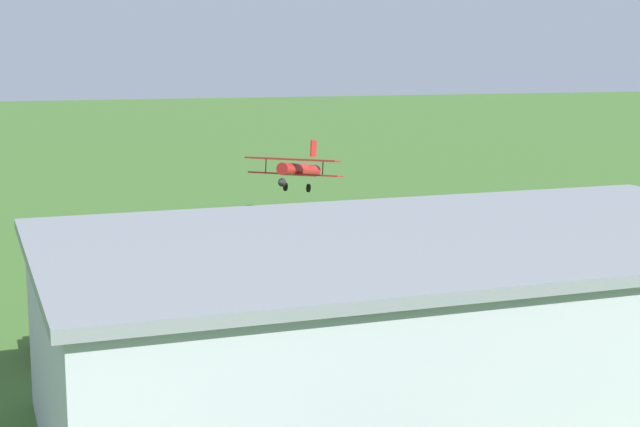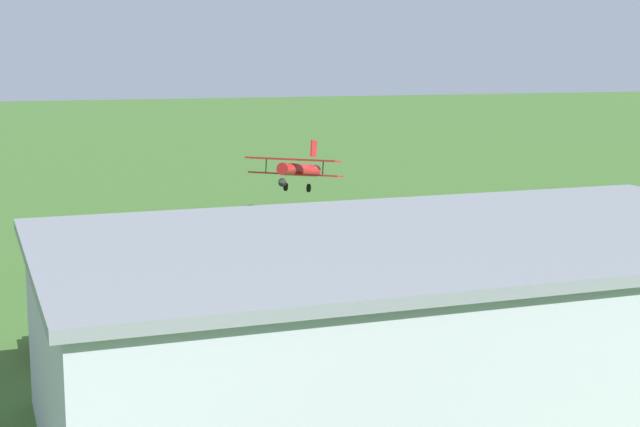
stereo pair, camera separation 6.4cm
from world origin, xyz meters
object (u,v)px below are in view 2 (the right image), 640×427
(car_red, at_px, (63,334))
(person_beside_truck, at_px, (92,301))
(person_by_parked_cars, at_px, (325,295))
(car_green, at_px, (534,294))
(person_at_fence_line, at_px, (255,290))
(person_watching_takeoff, at_px, (452,283))
(person_crossing_taxiway, at_px, (369,286))
(biplane, at_px, (298,169))
(hangar, at_px, (440,330))

(car_red, bearing_deg, person_beside_truck, -108.94)
(person_beside_truck, relative_size, person_by_parked_cars, 1.10)
(car_green, height_order, car_red, car_green)
(person_at_fence_line, xyz_separation_m, person_beside_truck, (8.06, -0.25, 0.05))
(car_green, xyz_separation_m, person_by_parked_cars, (9.84, -3.32, -0.07))
(person_beside_truck, distance_m, person_watching_takeoff, 18.38)
(person_at_fence_line, relative_size, person_beside_truck, 0.95)
(person_crossing_taxiway, height_order, person_watching_takeoff, person_crossing_taxiway)
(biplane, height_order, person_at_fence_line, biplane)
(car_red, xyz_separation_m, person_crossing_taxiway, (-15.64, -3.92, -0.03))
(car_red, relative_size, person_at_fence_line, 2.53)
(biplane, bearing_deg, car_green, 96.10)
(car_red, xyz_separation_m, person_by_parked_cars, (-12.87, -2.82, -0.03))
(hangar, distance_m, person_at_fence_line, 17.88)
(person_at_fence_line, height_order, person_watching_takeoff, person_at_fence_line)
(person_at_fence_line, relative_size, person_crossing_taxiway, 1.05)
(person_at_fence_line, bearing_deg, hangar, 95.57)
(car_red, bearing_deg, car_green, 178.74)
(hangar, relative_size, person_by_parked_cars, 16.90)
(person_at_fence_line, xyz_separation_m, person_watching_takeoff, (-10.21, 1.70, -0.04))
(car_green, height_order, person_by_parked_cars, car_green)
(person_crossing_taxiway, bearing_deg, hangar, 76.16)
(biplane, height_order, car_green, biplane)
(hangar, distance_m, car_green, 16.80)
(biplane, height_order, person_crossing_taxiway, biplane)
(hangar, xyz_separation_m, person_by_parked_cars, (-1.35, -15.58, -2.65))
(person_at_fence_line, height_order, person_crossing_taxiway, person_at_fence_line)
(hangar, bearing_deg, car_green, -132.36)
(person_by_parked_cars, bearing_deg, person_at_fence_line, -33.41)
(hangar, distance_m, person_beside_truck, 20.52)
(person_watching_takeoff, bearing_deg, car_green, 126.50)
(biplane, xyz_separation_m, person_by_parked_cars, (6.75, 25.63, -3.16))
(person_beside_truck, bearing_deg, car_green, 165.07)
(person_at_fence_line, bearing_deg, person_watching_takeoff, 170.56)
(car_green, xyz_separation_m, person_at_fence_line, (12.90, -5.34, -0.04))
(person_at_fence_line, xyz_separation_m, person_by_parked_cars, (-3.06, 2.02, -0.04))
(person_crossing_taxiway, xyz_separation_m, person_by_parked_cars, (2.77, 1.11, 0.00))
(car_green, xyz_separation_m, car_red, (22.71, -0.50, -0.05))
(person_watching_takeoff, bearing_deg, person_at_fence_line, -9.44)
(person_crossing_taxiway, bearing_deg, biplane, -99.22)
(person_at_fence_line, bearing_deg, person_beside_truck, -1.81)
(person_crossing_taxiway, bearing_deg, person_by_parked_cars, 21.77)
(car_green, distance_m, person_beside_truck, 21.70)
(car_red, bearing_deg, person_watching_takeoff, -171.09)
(hangar, height_order, person_crossing_taxiway, hangar)
(person_by_parked_cars, bearing_deg, hangar, 85.07)
(hangar, height_order, person_beside_truck, hangar)
(car_green, distance_m, person_watching_takeoff, 4.53)
(car_green, bearing_deg, person_watching_takeoff, -53.50)
(person_beside_truck, xyz_separation_m, person_crossing_taxiway, (-13.89, 1.17, -0.09))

